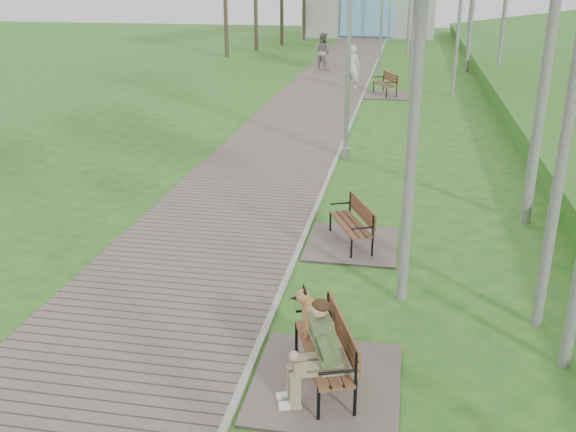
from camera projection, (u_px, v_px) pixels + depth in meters
The scene contains 11 objects.
walkway at pixel (310, 108), 24.02m from camera, with size 3.50×67.00×0.04m, color #6B5D57.
kerb at pixel (357, 110), 23.72m from camera, with size 0.10×67.00×0.05m, color #999993.
building_north at pixel (370, 10), 50.33m from camera, with size 10.00×5.20×4.00m.
bench_main at pixel (319, 355), 7.83m from camera, with size 1.83×2.03×1.59m.
bench_second at pixel (351, 235), 12.03m from camera, with size 1.68×1.87×1.03m.
bench_third at pixel (385, 90), 26.50m from camera, with size 1.85×2.05×1.13m.
lamp_post_second at pixel (348, 66), 16.75m from camera, with size 0.21×0.21×5.37m.
lamp_post_third at pixel (381, 30), 30.43m from camera, with size 0.18×0.18×4.68m.
lamp_post_far at pixel (390, 3), 45.35m from camera, with size 0.23×0.23×5.85m.
pedestrian_near at pixel (353, 67), 27.67m from camera, with size 0.68×0.45×1.87m, color silver.
pedestrian_far at pixel (322, 52), 32.98m from camera, with size 0.92×0.72×1.89m, color gray.
Camera 1 is at (1.77, -2.13, 4.83)m, focal length 40.00 mm.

